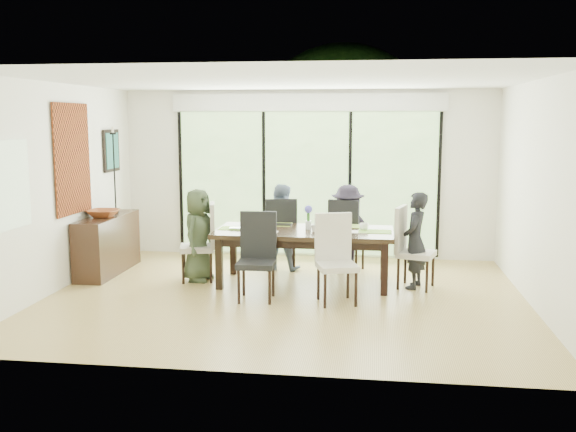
# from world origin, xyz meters

# --- Properties ---
(floor) EXTENTS (6.00, 5.00, 0.01)m
(floor) POSITION_xyz_m (0.00, 0.00, -0.01)
(floor) COLOR olive
(floor) RESTS_ON ground
(ceiling) EXTENTS (6.00, 5.00, 0.01)m
(ceiling) POSITION_xyz_m (0.00, 0.00, 2.71)
(ceiling) COLOR white
(ceiling) RESTS_ON wall_back
(wall_back) EXTENTS (6.00, 0.02, 2.70)m
(wall_back) POSITION_xyz_m (0.00, 2.51, 1.35)
(wall_back) COLOR white
(wall_back) RESTS_ON floor
(wall_front) EXTENTS (6.00, 0.02, 2.70)m
(wall_front) POSITION_xyz_m (0.00, -2.51, 1.35)
(wall_front) COLOR white
(wall_front) RESTS_ON floor
(wall_left) EXTENTS (0.02, 5.00, 2.70)m
(wall_left) POSITION_xyz_m (-3.01, 0.00, 1.35)
(wall_left) COLOR silver
(wall_left) RESTS_ON floor
(wall_right) EXTENTS (0.02, 5.00, 2.70)m
(wall_right) POSITION_xyz_m (3.01, 0.00, 1.35)
(wall_right) COLOR silver
(wall_right) RESTS_ON floor
(glass_doors) EXTENTS (4.20, 0.02, 2.30)m
(glass_doors) POSITION_xyz_m (0.00, 2.47, 1.20)
(glass_doors) COLOR #598C3F
(glass_doors) RESTS_ON wall_back
(blinds_header) EXTENTS (4.40, 0.06, 0.28)m
(blinds_header) POSITION_xyz_m (0.00, 2.46, 2.50)
(blinds_header) COLOR white
(blinds_header) RESTS_ON wall_back
(mullion_a) EXTENTS (0.05, 0.04, 2.30)m
(mullion_a) POSITION_xyz_m (-2.10, 2.46, 1.20)
(mullion_a) COLOR black
(mullion_a) RESTS_ON wall_back
(mullion_b) EXTENTS (0.05, 0.04, 2.30)m
(mullion_b) POSITION_xyz_m (-0.70, 2.46, 1.20)
(mullion_b) COLOR black
(mullion_b) RESTS_ON wall_back
(mullion_c) EXTENTS (0.05, 0.04, 2.30)m
(mullion_c) POSITION_xyz_m (0.70, 2.46, 1.20)
(mullion_c) COLOR black
(mullion_c) RESTS_ON wall_back
(mullion_d) EXTENTS (0.05, 0.04, 2.30)m
(mullion_d) POSITION_xyz_m (2.10, 2.46, 1.20)
(mullion_d) COLOR black
(mullion_d) RESTS_ON wall_back
(side_window) EXTENTS (0.02, 0.90, 1.00)m
(side_window) POSITION_xyz_m (-2.97, -1.20, 1.50)
(side_window) COLOR #8CAD7F
(side_window) RESTS_ON wall_left
(deck) EXTENTS (6.00, 1.80, 0.10)m
(deck) POSITION_xyz_m (0.00, 3.40, -0.05)
(deck) COLOR brown
(deck) RESTS_ON ground
(rail_top) EXTENTS (6.00, 0.08, 0.06)m
(rail_top) POSITION_xyz_m (0.00, 4.20, 0.55)
(rail_top) COLOR brown
(rail_top) RESTS_ON deck
(foliage_left) EXTENTS (3.20, 3.20, 3.20)m
(foliage_left) POSITION_xyz_m (-1.80, 5.20, 1.44)
(foliage_left) COLOR #14380F
(foliage_left) RESTS_ON ground
(foliage_mid) EXTENTS (4.00, 4.00, 4.00)m
(foliage_mid) POSITION_xyz_m (0.40, 5.80, 1.80)
(foliage_mid) COLOR #14380F
(foliage_mid) RESTS_ON ground
(foliage_right) EXTENTS (2.80, 2.80, 2.80)m
(foliage_right) POSITION_xyz_m (2.20, 5.00, 1.26)
(foliage_right) COLOR #14380F
(foliage_right) RESTS_ON ground
(foliage_far) EXTENTS (3.60, 3.60, 3.60)m
(foliage_far) POSITION_xyz_m (-0.60, 6.50, 1.62)
(foliage_far) COLOR #14380F
(foliage_far) RESTS_ON ground
(table_top) EXTENTS (2.39, 1.10, 0.06)m
(table_top) POSITION_xyz_m (0.16, 0.67, 0.72)
(table_top) COLOR black
(table_top) RESTS_ON floor
(table_apron) EXTENTS (2.19, 0.90, 0.10)m
(table_apron) POSITION_xyz_m (0.16, 0.67, 0.63)
(table_apron) COLOR black
(table_apron) RESTS_ON floor
(table_leg_fl) EXTENTS (0.09, 0.09, 0.69)m
(table_leg_fl) POSITION_xyz_m (-0.92, 0.24, 0.34)
(table_leg_fl) COLOR black
(table_leg_fl) RESTS_ON floor
(table_leg_fr) EXTENTS (0.09, 0.09, 0.69)m
(table_leg_fr) POSITION_xyz_m (1.24, 0.24, 0.34)
(table_leg_fr) COLOR black
(table_leg_fr) RESTS_ON floor
(table_leg_bl) EXTENTS (0.09, 0.09, 0.69)m
(table_leg_bl) POSITION_xyz_m (-0.92, 1.10, 0.34)
(table_leg_bl) COLOR black
(table_leg_bl) RESTS_ON floor
(table_leg_br) EXTENTS (0.09, 0.09, 0.69)m
(table_leg_br) POSITION_xyz_m (1.24, 1.10, 0.34)
(table_leg_br) COLOR black
(table_leg_br) RESTS_ON floor
(chair_left_end) EXTENTS (0.56, 0.56, 1.10)m
(chair_left_end) POSITION_xyz_m (-1.34, 0.67, 0.55)
(chair_left_end) COLOR beige
(chair_left_end) RESTS_ON floor
(chair_right_end) EXTENTS (0.57, 0.57, 1.10)m
(chair_right_end) POSITION_xyz_m (1.66, 0.67, 0.55)
(chair_right_end) COLOR silver
(chair_right_end) RESTS_ON floor
(chair_far_left) EXTENTS (0.54, 0.54, 1.10)m
(chair_far_left) POSITION_xyz_m (-0.29, 1.52, 0.55)
(chair_far_left) COLOR black
(chair_far_left) RESTS_ON floor
(chair_far_right) EXTENTS (0.55, 0.55, 1.10)m
(chair_far_right) POSITION_xyz_m (0.71, 1.52, 0.55)
(chair_far_right) COLOR black
(chair_far_right) RESTS_ON floor
(chair_near_left) EXTENTS (0.48, 0.48, 1.10)m
(chair_near_left) POSITION_xyz_m (-0.34, -0.20, 0.55)
(chair_near_left) COLOR black
(chair_near_left) RESTS_ON floor
(chair_near_right) EXTENTS (0.57, 0.57, 1.10)m
(chair_near_right) POSITION_xyz_m (0.66, -0.20, 0.55)
(chair_near_right) COLOR silver
(chair_near_right) RESTS_ON floor
(person_left_end) EXTENTS (0.48, 0.66, 1.29)m
(person_left_end) POSITION_xyz_m (-1.32, 0.67, 0.64)
(person_left_end) COLOR #39472F
(person_left_end) RESTS_ON floor
(person_right_end) EXTENTS (0.52, 0.68, 1.29)m
(person_right_end) POSITION_xyz_m (1.64, 0.67, 0.64)
(person_right_end) COLOR black
(person_right_end) RESTS_ON floor
(person_far_left) EXTENTS (0.65, 0.47, 1.29)m
(person_far_left) POSITION_xyz_m (-0.29, 1.50, 0.64)
(person_far_left) COLOR slate
(person_far_left) RESTS_ON floor
(person_far_right) EXTENTS (0.61, 0.39, 1.29)m
(person_far_right) POSITION_xyz_m (0.71, 1.50, 0.64)
(person_far_right) COLOR black
(person_far_right) RESTS_ON floor
(placemat_left) EXTENTS (0.44, 0.32, 0.01)m
(placemat_left) POSITION_xyz_m (-0.79, 0.67, 0.75)
(placemat_left) COLOR #7EB03F
(placemat_left) RESTS_ON table_top
(placemat_right) EXTENTS (0.44, 0.32, 0.01)m
(placemat_right) POSITION_xyz_m (1.11, 0.67, 0.75)
(placemat_right) COLOR #6EA039
(placemat_right) RESTS_ON table_top
(placemat_far_l) EXTENTS (0.44, 0.32, 0.01)m
(placemat_far_l) POSITION_xyz_m (-0.29, 1.07, 0.75)
(placemat_far_l) COLOR #9FC145
(placemat_far_l) RESTS_ON table_top
(placemat_far_r) EXTENTS (0.44, 0.32, 0.01)m
(placemat_far_r) POSITION_xyz_m (0.71, 1.07, 0.75)
(placemat_far_r) COLOR #8DB641
(placemat_far_r) RESTS_ON table_top
(placemat_paper) EXTENTS (0.44, 0.32, 0.01)m
(placemat_paper) POSITION_xyz_m (-0.39, 0.37, 0.75)
(placemat_paper) COLOR white
(placemat_paper) RESTS_ON table_top
(tablet_far_l) EXTENTS (0.26, 0.18, 0.01)m
(tablet_far_l) POSITION_xyz_m (-0.19, 1.02, 0.76)
(tablet_far_l) COLOR black
(tablet_far_l) RESTS_ON table_top
(tablet_far_r) EXTENTS (0.24, 0.17, 0.01)m
(tablet_far_r) POSITION_xyz_m (0.66, 1.02, 0.76)
(tablet_far_r) COLOR black
(tablet_far_r) RESTS_ON table_top
(papers) EXTENTS (0.30, 0.22, 0.00)m
(papers) POSITION_xyz_m (0.86, 0.62, 0.75)
(papers) COLOR white
(papers) RESTS_ON table_top
(platter_base) EXTENTS (0.26, 0.26, 0.02)m
(platter_base) POSITION_xyz_m (-0.39, 0.37, 0.77)
(platter_base) COLOR white
(platter_base) RESTS_ON table_top
(platter_snacks) EXTENTS (0.20, 0.20, 0.01)m
(platter_snacks) POSITION_xyz_m (-0.39, 0.37, 0.78)
(platter_snacks) COLOR #E35B1A
(platter_snacks) RESTS_ON table_top
(vase) EXTENTS (0.08, 0.08, 0.12)m
(vase) POSITION_xyz_m (0.21, 0.72, 0.81)
(vase) COLOR silver
(vase) RESTS_ON table_top
(hyacinth_stems) EXTENTS (0.04, 0.04, 0.16)m
(hyacinth_stems) POSITION_xyz_m (0.21, 0.72, 0.93)
(hyacinth_stems) COLOR #337226
(hyacinth_stems) RESTS_ON table_top
(hyacinth_blooms) EXTENTS (0.11, 0.11, 0.11)m
(hyacinth_blooms) POSITION_xyz_m (0.21, 0.72, 1.03)
(hyacinth_blooms) COLOR #5B55D4
(hyacinth_blooms) RESTS_ON table_top
(laptop) EXTENTS (0.35, 0.25, 0.03)m
(laptop) POSITION_xyz_m (-0.69, 0.57, 0.76)
(laptop) COLOR silver
(laptop) RESTS_ON table_top
(cup_a) EXTENTS (0.16, 0.16, 0.10)m
(cup_a) POSITION_xyz_m (-0.54, 0.82, 0.80)
(cup_a) COLOR white
(cup_a) RESTS_ON table_top
(cup_b) EXTENTS (0.12, 0.12, 0.09)m
(cup_b) POSITION_xyz_m (0.31, 0.57, 0.79)
(cup_b) COLOR white
(cup_b) RESTS_ON table_top
(cup_c) EXTENTS (0.17, 0.17, 0.10)m
(cup_c) POSITION_xyz_m (0.96, 0.77, 0.80)
(cup_c) COLOR white
(cup_c) RESTS_ON table_top
(book) EXTENTS (0.21, 0.25, 0.02)m
(book) POSITION_xyz_m (0.41, 0.72, 0.76)
(book) COLOR white
(book) RESTS_ON table_top
(sideboard) EXTENTS (0.42, 1.49, 0.84)m
(sideboard) POSITION_xyz_m (-2.76, 0.94, 0.42)
(sideboard) COLOR black
(sideboard) RESTS_ON floor
(bowl) EXTENTS (0.44, 0.44, 0.11)m
(bowl) POSITION_xyz_m (-2.76, 0.84, 0.89)
(bowl) COLOR brown
(bowl) RESTS_ON sideboard
(candlestick_base) EXTENTS (0.09, 0.09, 0.04)m
(candlestick_base) POSITION_xyz_m (-2.76, 1.29, 0.86)
(candlestick_base) COLOR black
(candlestick_base) RESTS_ON sideboard
(candlestick_shaft) EXTENTS (0.02, 0.02, 1.17)m
(candlestick_shaft) POSITION_xyz_m (-2.76, 1.29, 1.45)
(candlestick_shaft) COLOR black
(candlestick_shaft) RESTS_ON sideboard
(candlestick_pan) EXTENTS (0.09, 0.09, 0.03)m
(candlestick_pan) POSITION_xyz_m (-2.76, 1.29, 2.02)
(candlestick_pan) COLOR black
(candlestick_pan) RESTS_ON sideboard
(candle) EXTENTS (0.03, 0.03, 0.09)m
(candle) POSITION_xyz_m (-2.76, 1.29, 2.08)
(candle) COLOR silver
(candle) RESTS_ON sideboard
(tapestry) EXTENTS (0.02, 1.00, 1.50)m
(tapestry) POSITION_xyz_m (-2.97, 0.40, 1.70)
(tapestry) COLOR #963915
(tapestry) RESTS_ON wall_left
(art_frame) EXTENTS (0.03, 0.55, 0.65)m
(art_frame) POSITION_xyz_m (-2.97, 1.70, 1.75)
(art_frame) COLOR black
(art_frame) RESTS_ON wall_left
(art_canvas) EXTENTS (0.01, 0.45, 0.55)m
(art_canvas) POSITION_xyz_m (-2.95, 1.70, 1.75)
(art_canvas) COLOR #1C5A55
(art_canvas) RESTS_ON wall_left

